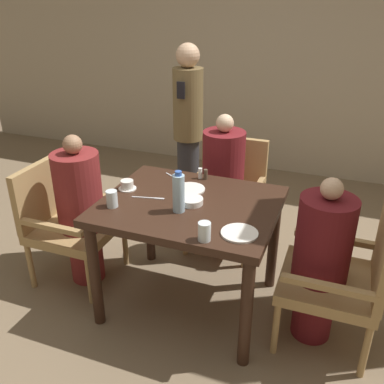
% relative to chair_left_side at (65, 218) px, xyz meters
% --- Properties ---
extents(ground_plane, '(16.00, 16.00, 0.00)m').
position_rel_chair_left_side_xyz_m(ground_plane, '(0.95, 0.00, -0.47)').
color(ground_plane, '#7A664C').
extents(wall_back, '(8.00, 0.06, 2.80)m').
position_rel_chair_left_side_xyz_m(wall_back, '(0.95, 2.61, 0.93)').
color(wall_back, tan).
rests_on(wall_back, ground_plane).
extents(dining_table, '(1.08, 0.89, 0.77)m').
position_rel_chair_left_side_xyz_m(dining_table, '(0.95, 0.00, 0.18)').
color(dining_table, '#331E14').
rests_on(dining_table, ground_plane).
extents(chair_left_side, '(0.55, 0.55, 0.87)m').
position_rel_chair_left_side_xyz_m(chair_left_side, '(0.00, 0.00, 0.00)').
color(chair_left_side, '#A88451').
rests_on(chair_left_side, ground_plane).
extents(diner_in_left_chair, '(0.32, 0.32, 1.11)m').
position_rel_chair_left_side_xyz_m(diner_in_left_chair, '(0.14, 0.00, 0.10)').
color(diner_in_left_chair, maroon).
rests_on(diner_in_left_chair, ground_plane).
extents(chair_far_side, '(0.55, 0.55, 0.87)m').
position_rel_chair_left_side_xyz_m(chair_far_side, '(0.95, 0.86, 0.00)').
color(chair_far_side, '#A88451').
rests_on(chair_far_side, ground_plane).
extents(diner_in_far_chair, '(0.32, 0.32, 1.14)m').
position_rel_chair_left_side_xyz_m(diner_in_far_chair, '(0.95, 0.72, 0.11)').
color(diner_in_far_chair, maroon).
rests_on(diner_in_far_chair, ground_plane).
extents(chair_right_side, '(0.55, 0.55, 0.87)m').
position_rel_chair_left_side_xyz_m(chair_right_side, '(1.91, 0.00, 0.00)').
color(chair_right_side, '#A88451').
rests_on(chair_right_side, ground_plane).
extents(diner_in_right_chair, '(0.32, 0.32, 1.06)m').
position_rel_chair_left_side_xyz_m(diner_in_right_chair, '(1.77, 0.00, 0.07)').
color(diner_in_right_chair, '#5B1419').
rests_on(diner_in_right_chair, ground_plane).
extents(standing_host, '(0.26, 0.30, 1.56)m').
position_rel_chair_left_side_xyz_m(standing_host, '(0.46, 1.25, 0.36)').
color(standing_host, '#2D2D33').
rests_on(standing_host, ground_plane).
extents(plate_main_left, '(0.20, 0.20, 0.01)m').
position_rel_chair_left_side_xyz_m(plate_main_left, '(0.89, 0.17, 0.30)').
color(plate_main_left, white).
rests_on(plate_main_left, dining_table).
extents(plate_main_right, '(0.20, 0.20, 0.01)m').
position_rel_chair_left_side_xyz_m(plate_main_right, '(1.34, -0.26, 0.30)').
color(plate_main_right, white).
rests_on(plate_main_right, dining_table).
extents(teacup_with_saucer, '(0.12, 0.12, 0.06)m').
position_rel_chair_left_side_xyz_m(teacup_with_saucer, '(0.51, 0.03, 0.33)').
color(teacup_with_saucer, white).
rests_on(teacup_with_saucer, dining_table).
extents(bowl_small, '(0.14, 0.14, 0.04)m').
position_rel_chair_left_side_xyz_m(bowl_small, '(0.97, -0.01, 0.32)').
color(bowl_small, white).
rests_on(bowl_small, dining_table).
extents(water_bottle, '(0.07, 0.07, 0.25)m').
position_rel_chair_left_side_xyz_m(water_bottle, '(0.94, -0.13, 0.42)').
color(water_bottle, '#A3C6DB').
rests_on(water_bottle, dining_table).
extents(glass_tall_near, '(0.07, 0.07, 0.10)m').
position_rel_chair_left_side_xyz_m(glass_tall_near, '(0.54, -0.22, 0.35)').
color(glass_tall_near, silver).
rests_on(glass_tall_near, dining_table).
extents(glass_tall_mid, '(0.07, 0.07, 0.10)m').
position_rel_chair_left_side_xyz_m(glass_tall_mid, '(1.18, -0.38, 0.35)').
color(glass_tall_mid, silver).
rests_on(glass_tall_mid, dining_table).
extents(salt_shaker, '(0.03, 0.03, 0.08)m').
position_rel_chair_left_side_xyz_m(salt_shaker, '(0.89, 0.37, 0.34)').
color(salt_shaker, white).
rests_on(salt_shaker, dining_table).
extents(pepper_shaker, '(0.03, 0.03, 0.07)m').
position_rel_chair_left_side_xyz_m(pepper_shaker, '(0.93, 0.37, 0.33)').
color(pepper_shaker, '#4C3D2D').
rests_on(pepper_shaker, dining_table).
extents(fork_beside_plate, '(0.17, 0.12, 0.00)m').
position_rel_chair_left_side_xyz_m(fork_beside_plate, '(0.74, 0.30, 0.30)').
color(fork_beside_plate, silver).
rests_on(fork_beside_plate, dining_table).
extents(knife_beside_plate, '(0.20, 0.06, 0.00)m').
position_rel_chair_left_side_xyz_m(knife_beside_plate, '(0.70, -0.04, 0.30)').
color(knife_beside_plate, silver).
rests_on(knife_beside_plate, dining_table).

